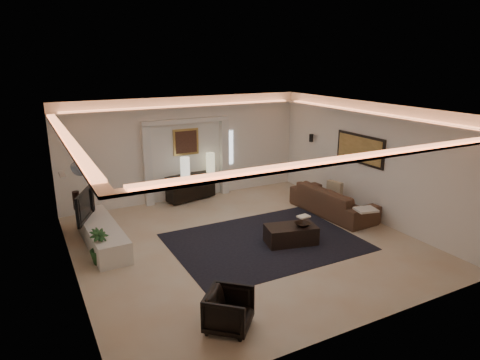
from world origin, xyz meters
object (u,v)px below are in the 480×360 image
sofa (333,201)px  armchair (229,310)px  coffee_table (291,234)px  console (191,187)px

sofa → armchair: 5.51m
sofa → armchair: bearing=121.2°
coffee_table → armchair: (-2.54, -2.09, 0.10)m
console → sofa: bearing=-55.2°
coffee_table → console: bearing=116.2°
console → armchair: bearing=-117.4°
coffee_table → armchair: 3.30m
console → coffee_table: 3.86m
sofa → coffee_table: size_ratio=2.22×
coffee_table → armchair: size_ratio=1.63×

